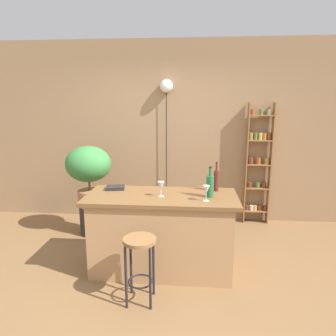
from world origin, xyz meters
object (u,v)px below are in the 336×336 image
spice_shelf (258,164)px  pendant_globe_light (166,89)px  wine_glass_left (161,186)px  potted_plant (88,168)px  bar_stool (140,255)px  wine_glass_center (206,190)px  bottle_spirits_clear (210,186)px  plant_stool (91,219)px  cookbook (115,188)px  bottle_soda_blue (216,180)px

spice_shelf → pendant_globe_light: bearing=178.9°
wine_glass_left → potted_plant: bearing=140.7°
bar_stool → wine_glass_center: size_ratio=3.95×
bottle_spirits_clear → wine_glass_center: bearing=-107.4°
potted_plant → wine_glass_left: bearing=-39.3°
bar_stool → plant_stool: bar_stool is taller
bar_stool → pendant_globe_light: 2.66m
pendant_globe_light → bar_stool: bearing=-91.6°
bottle_spirits_clear → wine_glass_center: size_ratio=2.01×
potted_plant → cookbook: (0.55, -0.68, -0.07)m
pendant_globe_light → bottle_spirits_clear: bearing=-68.8°
potted_plant → wine_glass_left: (1.12, -0.92, 0.03)m
bottle_soda_blue → wine_glass_left: (-0.60, -0.26, -0.01)m
bar_stool → plant_stool: 1.77m
potted_plant → bottle_spirits_clear: potted_plant is taller
bar_stool → wine_glass_center: bearing=34.8°
bar_stool → wine_glass_left: bearing=74.9°
spice_shelf → bottle_spirits_clear: (-0.82, -1.53, 0.06)m
wine_glass_center → cookbook: size_ratio=0.78×
bar_stool → cookbook: size_ratio=3.08×
potted_plant → bottle_spirits_clear: (1.63, -0.89, 0.04)m
plant_stool → bar_stool: bearing=-56.3°
bar_stool → wine_glass_left: 0.77m
potted_plant → wine_glass_center: size_ratio=5.22×
bottle_spirits_clear → pendant_globe_light: pendant_globe_light is taller
bottle_spirits_clear → potted_plant: bearing=151.5°
wine_glass_left → wine_glass_center: 0.49m
wine_glass_left → wine_glass_center: (0.47, -0.11, 0.00)m
wine_glass_center → plant_stool: bearing=147.1°
bottle_spirits_clear → bottle_soda_blue: (0.08, 0.23, 0.00)m
bottle_soda_blue → wine_glass_left: size_ratio=2.05×
wine_glass_center → bottle_soda_blue: bearing=71.5°
wine_glass_center → cookbook: (-1.04, 0.35, -0.10)m
plant_stool → spice_shelf: bearing=14.7°
spice_shelf → pendant_globe_light: (-1.42, 0.03, 1.12)m
bottle_soda_blue → wine_glass_center: 0.40m
bar_stool → pendant_globe_light: size_ratio=0.29×
pendant_globe_light → bottle_soda_blue: bearing=-62.7°
bottle_soda_blue → wine_glass_left: bearing=-156.3°
plant_stool → pendant_globe_light: bearing=33.1°
bar_stool → potted_plant: size_ratio=0.76×
wine_glass_center → wine_glass_left: bearing=166.5°
bar_stool → potted_plant: 1.82m
bar_stool → wine_glass_left: size_ratio=3.95×
bottle_spirits_clear → bottle_soda_blue: bottle_soda_blue is taller
plant_stool → bottle_soda_blue: 2.00m
spice_shelf → wine_glass_center: 1.88m
spice_shelf → wine_glass_left: (-1.33, -1.56, 0.05)m
bottle_spirits_clear → cookbook: bottle_spirits_clear is taller
bottle_soda_blue → cookbook: bottle_soda_blue is taller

